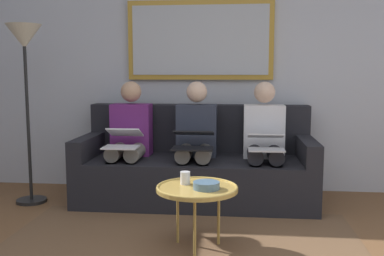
{
  "coord_description": "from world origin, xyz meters",
  "views": [
    {
      "loc": [
        -0.39,
        2.07,
        1.23
      ],
      "look_at": [
        0.0,
        -1.7,
        0.75
      ],
      "focal_mm": 41.53,
      "sensor_mm": 36.0,
      "label": 1
    }
  ],
  "objects_px": {
    "person_left": "(264,139)",
    "laptop_white": "(123,139)",
    "cup": "(185,178)",
    "person_middle": "(196,138)",
    "framed_mirror": "(200,40)",
    "standing_lamp": "(25,56)",
    "couch": "(196,168)",
    "coffee_table": "(197,189)",
    "bowl": "(206,185)",
    "person_right": "(129,137)",
    "laptop_silver": "(266,142)",
    "laptop_black": "(193,140)"
  },
  "relations": [
    {
      "from": "person_left",
      "to": "laptop_white",
      "type": "height_order",
      "value": "person_left"
    },
    {
      "from": "cup",
      "to": "person_middle",
      "type": "bearing_deg",
      "value": -88.63
    },
    {
      "from": "framed_mirror",
      "to": "standing_lamp",
      "type": "distance_m",
      "value": 1.69
    },
    {
      "from": "couch",
      "to": "coffee_table",
      "type": "relative_size",
      "value": 3.88
    },
    {
      "from": "person_left",
      "to": "laptop_white",
      "type": "xyz_separation_m",
      "value": [
        1.28,
        0.23,
        0.02
      ]
    },
    {
      "from": "bowl",
      "to": "person_right",
      "type": "xyz_separation_m",
      "value": [
        0.82,
        -1.19,
        0.14
      ]
    },
    {
      "from": "bowl",
      "to": "standing_lamp",
      "type": "xyz_separation_m",
      "value": [
        1.73,
        -0.99,
        0.9
      ]
    },
    {
      "from": "laptop_silver",
      "to": "laptop_black",
      "type": "height_order",
      "value": "laptop_black"
    },
    {
      "from": "laptop_black",
      "to": "couch",
      "type": "bearing_deg",
      "value": -90.0
    },
    {
      "from": "person_left",
      "to": "laptop_black",
      "type": "height_order",
      "value": "person_left"
    },
    {
      "from": "couch",
      "to": "framed_mirror",
      "type": "xyz_separation_m",
      "value": [
        0.0,
        -0.39,
        1.24
      ]
    },
    {
      "from": "laptop_silver",
      "to": "standing_lamp",
      "type": "distance_m",
      "value": 2.31
    },
    {
      "from": "framed_mirror",
      "to": "laptop_black",
      "type": "height_order",
      "value": "framed_mirror"
    },
    {
      "from": "coffee_table",
      "to": "person_right",
      "type": "xyz_separation_m",
      "value": [
        0.76,
        -1.15,
        0.18
      ]
    },
    {
      "from": "person_left",
      "to": "person_right",
      "type": "bearing_deg",
      "value": 0.0
    },
    {
      "from": "person_left",
      "to": "person_middle",
      "type": "relative_size",
      "value": 1.0
    },
    {
      "from": "laptop_silver",
      "to": "cup",
      "type": "bearing_deg",
      "value": 53.33
    },
    {
      "from": "person_left",
      "to": "laptop_silver",
      "type": "relative_size",
      "value": 3.51
    },
    {
      "from": "standing_lamp",
      "to": "laptop_black",
      "type": "bearing_deg",
      "value": 178.5
    },
    {
      "from": "couch",
      "to": "bowl",
      "type": "xyz_separation_m",
      "value": [
        -0.18,
        1.26,
        0.16
      ]
    },
    {
      "from": "bowl",
      "to": "person_right",
      "type": "height_order",
      "value": "person_right"
    },
    {
      "from": "laptop_silver",
      "to": "couch",
      "type": "bearing_deg",
      "value": -26.43
    },
    {
      "from": "framed_mirror",
      "to": "laptop_silver",
      "type": "relative_size",
      "value": 4.58
    },
    {
      "from": "cup",
      "to": "bowl",
      "type": "height_order",
      "value": "cup"
    },
    {
      "from": "couch",
      "to": "standing_lamp",
      "type": "bearing_deg",
      "value": 9.8
    },
    {
      "from": "laptop_silver",
      "to": "laptop_black",
      "type": "xyz_separation_m",
      "value": [
        0.64,
        -0.01,
        0.01
      ]
    },
    {
      "from": "person_middle",
      "to": "laptop_silver",
      "type": "bearing_deg",
      "value": 158.71
    },
    {
      "from": "person_left",
      "to": "laptop_silver",
      "type": "bearing_deg",
      "value": 90.0
    },
    {
      "from": "coffee_table",
      "to": "person_middle",
      "type": "relative_size",
      "value": 0.5
    },
    {
      "from": "person_middle",
      "to": "laptop_black",
      "type": "height_order",
      "value": "person_middle"
    },
    {
      "from": "couch",
      "to": "standing_lamp",
      "type": "distance_m",
      "value": 1.9
    },
    {
      "from": "bowl",
      "to": "person_left",
      "type": "xyz_separation_m",
      "value": [
        -0.46,
        -1.19,
        0.14
      ]
    },
    {
      "from": "couch",
      "to": "cup",
      "type": "height_order",
      "value": "couch"
    },
    {
      "from": "person_right",
      "to": "standing_lamp",
      "type": "xyz_separation_m",
      "value": [
        0.91,
        0.2,
        0.76
      ]
    },
    {
      "from": "laptop_silver",
      "to": "standing_lamp",
      "type": "bearing_deg",
      "value": -1.32
    },
    {
      "from": "couch",
      "to": "person_left",
      "type": "height_order",
      "value": "person_left"
    },
    {
      "from": "laptop_silver",
      "to": "standing_lamp",
      "type": "height_order",
      "value": "standing_lamp"
    },
    {
      "from": "laptop_white",
      "to": "laptop_silver",
      "type": "bearing_deg",
      "value": 179.17
    },
    {
      "from": "person_left",
      "to": "couch",
      "type": "bearing_deg",
      "value": -6.13
    },
    {
      "from": "coffee_table",
      "to": "person_middle",
      "type": "xyz_separation_m",
      "value": [
        0.12,
        -1.15,
        0.18
      ]
    },
    {
      "from": "person_middle",
      "to": "couch",
      "type": "bearing_deg",
      "value": -90.0
    },
    {
      "from": "person_left",
      "to": "person_middle",
      "type": "height_order",
      "value": "same"
    },
    {
      "from": "coffee_table",
      "to": "standing_lamp",
      "type": "height_order",
      "value": "standing_lamp"
    },
    {
      "from": "framed_mirror",
      "to": "bowl",
      "type": "xyz_separation_m",
      "value": [
        -0.18,
        1.65,
        -1.08
      ]
    },
    {
      "from": "coffee_table",
      "to": "person_left",
      "type": "bearing_deg",
      "value": -114.48
    },
    {
      "from": "bowl",
      "to": "person_left",
      "type": "bearing_deg",
      "value": -110.97
    },
    {
      "from": "framed_mirror",
      "to": "cup",
      "type": "bearing_deg",
      "value": 90.96
    },
    {
      "from": "framed_mirror",
      "to": "person_middle",
      "type": "xyz_separation_m",
      "value": [
        0.0,
        0.46,
        -0.94
      ]
    },
    {
      "from": "cup",
      "to": "laptop_silver",
      "type": "bearing_deg",
      "value": -126.67
    },
    {
      "from": "person_middle",
      "to": "laptop_white",
      "type": "bearing_deg",
      "value": 19.83
    }
  ]
}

